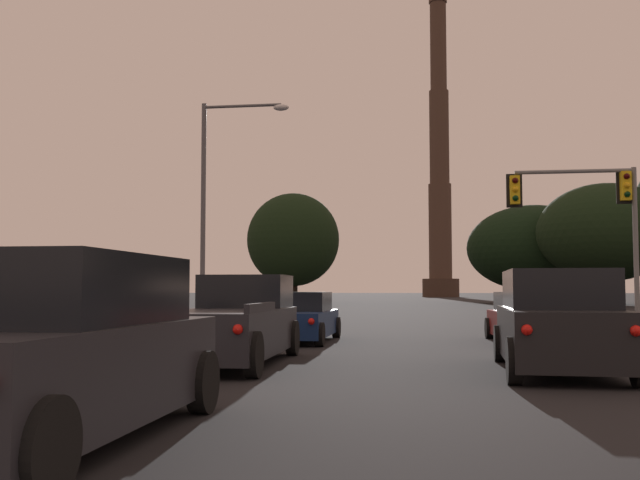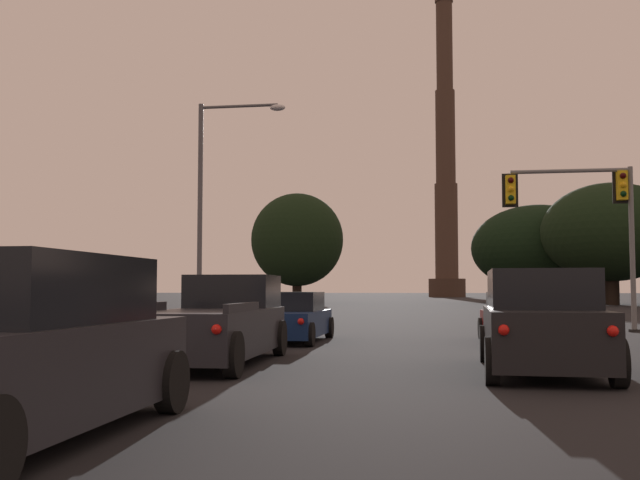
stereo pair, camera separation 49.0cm
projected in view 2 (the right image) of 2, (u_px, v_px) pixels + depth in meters
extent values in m
cube|color=navy|center=(290.00, 323.00, 21.60)|extent=(1.84, 4.62, 0.70)
cube|color=black|center=(292.00, 301.00, 21.87)|extent=(1.64, 2.21, 0.55)
cylinder|color=black|center=(274.00, 327.00, 23.59)|extent=(0.23, 0.64, 0.64)
cylinder|color=black|center=(329.00, 327.00, 23.33)|extent=(0.23, 0.64, 0.64)
cylinder|color=black|center=(244.00, 334.00, 19.84)|extent=(0.23, 0.64, 0.64)
cylinder|color=black|center=(310.00, 335.00, 19.58)|extent=(0.23, 0.64, 0.64)
sphere|color=red|center=(246.00, 321.00, 19.43)|extent=(0.17, 0.17, 0.17)
sphere|color=red|center=(301.00, 321.00, 19.21)|extent=(0.17, 0.17, 0.17)
cube|color=#232328|center=(212.00, 332.00, 14.97)|extent=(2.18, 5.46, 0.88)
cube|color=black|center=(233.00, 291.00, 16.76)|extent=(1.90, 1.86, 0.72)
cube|color=#232328|center=(142.00, 307.00, 13.75)|extent=(0.18, 2.43, 0.16)
cube|color=#232328|center=(242.00, 307.00, 13.52)|extent=(0.18, 2.43, 0.16)
cylinder|color=black|center=(196.00, 337.00, 17.25)|extent=(0.25, 0.81, 0.80)
cylinder|color=black|center=(280.00, 338.00, 17.01)|extent=(0.25, 0.81, 0.80)
cylinder|color=black|center=(122.00, 353.00, 12.90)|extent=(0.25, 0.81, 0.80)
cylinder|color=black|center=(233.00, 355.00, 12.65)|extent=(0.25, 0.81, 0.80)
sphere|color=red|center=(120.00, 329.00, 12.39)|extent=(0.17, 0.17, 0.17)
sphere|color=red|center=(216.00, 329.00, 12.19)|extent=(0.17, 0.17, 0.17)
cube|color=#232328|center=(13.00, 373.00, 7.37)|extent=(1.97, 4.82, 0.95)
cube|color=black|center=(22.00, 289.00, 7.55)|extent=(1.81, 2.82, 0.70)
cylinder|color=black|center=(28.00, 379.00, 9.39)|extent=(0.23, 0.76, 0.76)
cylinder|color=black|center=(171.00, 382.00, 9.12)|extent=(0.23, 0.76, 0.76)
cube|color=black|center=(541.00, 335.00, 13.49)|extent=(2.07, 4.86, 0.95)
cube|color=black|center=(540.00, 289.00, 13.66)|extent=(1.87, 2.86, 0.70)
cylinder|color=black|center=(485.00, 344.00, 15.53)|extent=(0.24, 0.77, 0.76)
cylinder|color=black|center=(580.00, 345.00, 15.18)|extent=(0.24, 0.77, 0.76)
cylinder|color=black|center=(492.00, 361.00, 11.76)|extent=(0.24, 0.77, 0.76)
cylinder|color=black|center=(618.00, 363.00, 11.40)|extent=(0.24, 0.77, 0.76)
sphere|color=red|center=(504.00, 330.00, 11.28)|extent=(0.17, 0.17, 0.17)
sphere|color=red|center=(613.00, 331.00, 10.98)|extent=(0.17, 0.17, 0.17)
cube|color=maroon|center=(521.00, 325.00, 20.76)|extent=(1.99, 4.67, 0.70)
cube|color=black|center=(519.00, 302.00, 21.03)|extent=(1.71, 2.27, 0.55)
cylinder|color=black|center=(482.00, 328.00, 22.73)|extent=(0.25, 0.65, 0.64)
cylinder|color=black|center=(542.00, 329.00, 22.53)|extent=(0.25, 0.65, 0.64)
cylinder|color=black|center=(497.00, 336.00, 18.96)|extent=(0.25, 0.65, 0.64)
cylinder|color=black|center=(569.00, 337.00, 18.76)|extent=(0.25, 0.65, 0.64)
sphere|color=red|center=(505.00, 323.00, 18.55)|extent=(0.17, 0.17, 0.17)
sphere|color=red|center=(565.00, 323.00, 18.39)|extent=(0.17, 0.17, 0.17)
cylinder|color=slate|center=(632.00, 249.00, 26.48)|extent=(0.18, 0.18, 5.87)
cylinder|color=black|center=(634.00, 331.00, 26.29)|extent=(0.40, 0.40, 0.10)
cube|color=yellow|center=(622.00, 186.00, 26.68)|extent=(0.34, 0.34, 1.04)
cube|color=black|center=(621.00, 186.00, 26.85)|extent=(0.58, 0.03, 1.25)
sphere|color=#320504|center=(623.00, 176.00, 26.51)|extent=(0.22, 0.22, 0.22)
sphere|color=#F2AD14|center=(623.00, 185.00, 26.49)|extent=(0.22, 0.22, 0.22)
sphere|color=black|center=(623.00, 194.00, 26.47)|extent=(0.22, 0.22, 0.22)
cylinder|color=slate|center=(569.00, 171.00, 27.00)|extent=(4.17, 0.14, 0.14)
sphere|color=slate|center=(630.00, 169.00, 26.67)|extent=(0.18, 0.18, 0.18)
cube|color=yellow|center=(510.00, 190.00, 27.28)|extent=(0.34, 0.34, 1.04)
cube|color=black|center=(510.00, 190.00, 27.46)|extent=(0.58, 0.03, 1.25)
sphere|color=#320504|center=(511.00, 180.00, 27.11)|extent=(0.22, 0.22, 0.22)
sphere|color=#F2AD14|center=(511.00, 189.00, 27.09)|extent=(0.22, 0.22, 0.22)
sphere|color=black|center=(511.00, 198.00, 27.07)|extent=(0.22, 0.22, 0.22)
cylinder|color=#56565B|center=(200.00, 214.00, 30.63)|extent=(0.20, 0.20, 9.16)
cylinder|color=#56565B|center=(239.00, 106.00, 30.67)|extent=(3.24, 0.12, 0.12)
sphere|color=#56565B|center=(201.00, 108.00, 30.92)|extent=(0.20, 0.20, 0.20)
ellipsoid|color=silver|center=(278.00, 108.00, 30.41)|extent=(0.64, 0.36, 0.26)
cylinder|color=#3C2B22|center=(447.00, 288.00, 141.75)|extent=(6.94, 6.94, 3.48)
cylinder|color=#473328|center=(446.00, 231.00, 142.46)|extent=(4.34, 4.34, 18.16)
cylinder|color=#473328|center=(445.00, 137.00, 143.65)|extent=(3.73, 3.73, 18.16)
cylinder|color=#473328|center=(444.00, 44.00, 144.85)|extent=(3.12, 3.12, 18.16)
cylinder|color=#4E382C|center=(444.00, 1.00, 145.42)|extent=(3.50, 3.50, 0.70)
cylinder|color=black|center=(297.00, 289.00, 80.92)|extent=(1.00, 1.00, 3.09)
ellipsoid|color=black|center=(297.00, 240.00, 81.27)|extent=(10.05, 9.04, 10.12)
cylinder|color=black|center=(539.00, 292.00, 78.70)|extent=(1.39, 1.39, 2.46)
ellipsoid|color=black|center=(538.00, 248.00, 79.00)|extent=(13.91, 12.52, 9.11)
cylinder|color=black|center=(612.00, 287.00, 71.27)|extent=(1.31, 1.31, 3.43)
ellipsoid|color=black|center=(611.00, 232.00, 71.62)|extent=(13.10, 11.79, 9.46)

